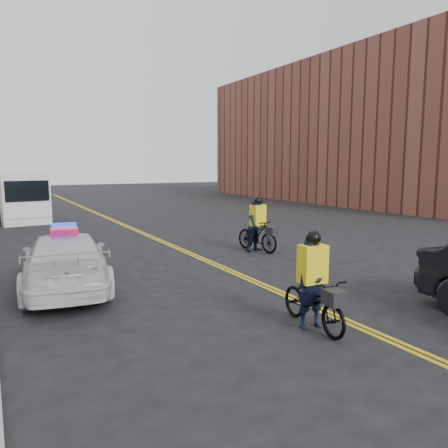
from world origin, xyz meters
TOP-DOWN VIEW (x-y plane):
  - ground at (0.00, 0.00)m, footprint 120.00×120.00m
  - center_line_left at (-0.08, 8.00)m, footprint 0.10×60.00m
  - center_line_right at (0.08, 8.00)m, footprint 0.10×60.00m
  - building_across at (22.00, 18.00)m, footprint 12.00×30.00m
  - police_cruiser at (-4.34, 2.07)m, footprint 2.55×4.94m
  - cargo_van at (-4.49, 17.22)m, footprint 2.87×6.29m
  - cyclist_near at (-0.80, -2.73)m, footprint 0.80×1.89m
  - cyclist_far at (2.24, 3.78)m, footprint 0.96×1.94m

SIDE VIEW (x-z plane):
  - ground at x=0.00m, z-range 0.00..0.00m
  - center_line_left at x=-0.08m, z-range 0.00..0.01m
  - center_line_right at x=0.08m, z-range 0.00..0.01m
  - cyclist_near at x=-0.80m, z-range -0.28..1.54m
  - police_cruiser at x=-4.34m, z-range -0.07..1.46m
  - cyclist_far at x=2.24m, z-range -0.20..1.70m
  - cargo_van at x=-4.49m, z-range -0.03..2.52m
  - building_across at x=22.00m, z-range 0.00..11.00m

